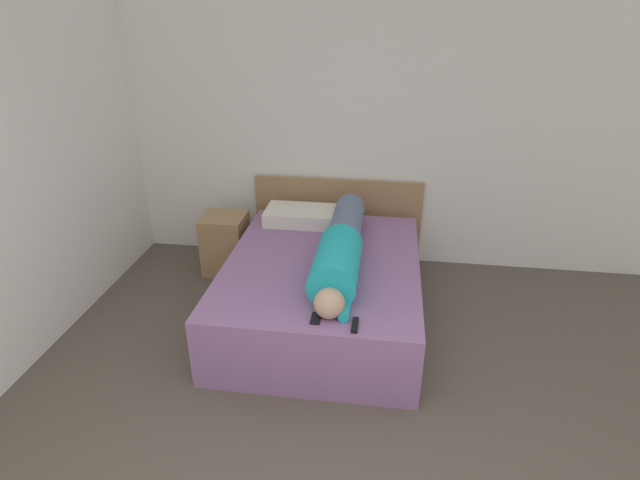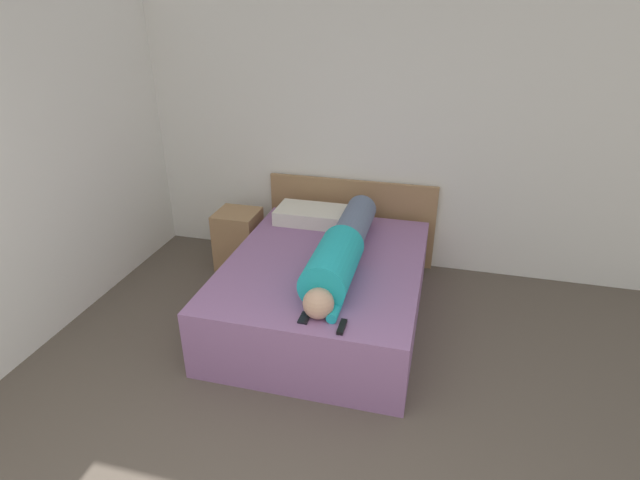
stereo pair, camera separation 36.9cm
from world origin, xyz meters
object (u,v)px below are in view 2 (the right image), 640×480
(bed, at_px, (324,290))
(cell_phone, at_px, (305,318))
(pillow_near_headboard, at_px, (311,215))
(person_lying, at_px, (341,250))
(tv_remote, at_px, (342,327))
(nightstand, at_px, (239,239))

(bed, xyz_separation_m, cell_phone, (0.07, -0.80, 0.27))
(bed, distance_m, pillow_near_headboard, 0.85)
(person_lying, distance_m, tv_remote, 0.81)
(nightstand, relative_size, cell_phone, 4.38)
(person_lying, bearing_deg, cell_phone, -96.41)
(bed, relative_size, nightstand, 3.38)
(bed, distance_m, cell_phone, 0.84)
(tv_remote, xyz_separation_m, cell_phone, (-0.26, 0.05, -0.01))
(bed, bearing_deg, person_lying, -24.27)
(bed, relative_size, tv_remote, 12.81)
(nightstand, xyz_separation_m, tv_remote, (1.35, -1.51, 0.26))
(bed, relative_size, person_lying, 1.15)
(tv_remote, bearing_deg, nightstand, 131.79)
(nightstand, relative_size, tv_remote, 3.79)
(bed, height_order, person_lying, person_lying)
(person_lying, xyz_separation_m, cell_phone, (-0.08, -0.73, -0.14))
(tv_remote, height_order, cell_phone, tv_remote)
(person_lying, relative_size, tv_remote, 11.17)
(bed, relative_size, pillow_near_headboard, 3.02)
(nightstand, height_order, tv_remote, nightstand)
(nightstand, xyz_separation_m, person_lying, (1.17, -0.73, 0.39))
(bed, height_order, nightstand, nightstand)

